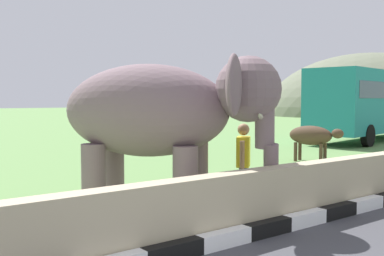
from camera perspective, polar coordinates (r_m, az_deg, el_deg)
The scene contains 6 objects.
barrier_parapet at distance 7.63m, azimuth 8.16°, elevation -8.77°, with size 28.00×0.36×1.00m, color tan.
elephant at distance 8.45m, azimuth -3.29°, elevation 1.86°, with size 3.72×3.91×2.88m.
person_handler at distance 9.05m, azimuth 6.32°, elevation -4.06°, with size 0.54×0.49×1.66m.
bus_teal at distance 25.30m, azimuth 20.94°, elevation 3.24°, with size 9.81×4.18×3.50m.
cow_near at distance 16.19m, azimuth 14.49°, elevation -0.99°, with size 0.98×1.93×1.23m.
hill_east at distance 68.27m, azimuth 21.14°, elevation 1.55°, with size 32.12×25.69×16.73m.
Camera 1 is at (-3.35, -1.47, 2.12)m, focal length 43.41 mm.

